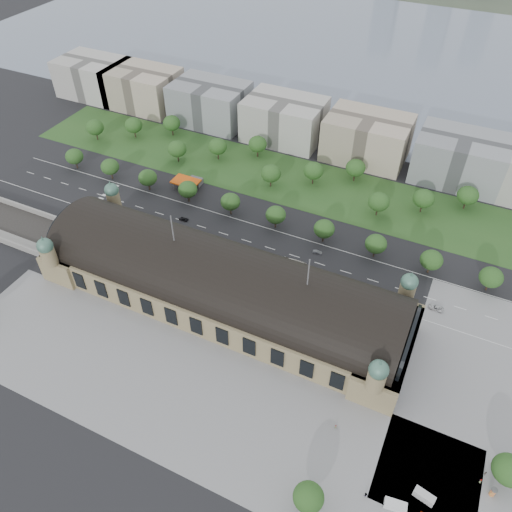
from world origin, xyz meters
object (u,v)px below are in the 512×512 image
at_px(pedestrian_4, 366,495).
at_px(bus_east, 295,263).
at_px(bus_mid, 306,275).
at_px(van_east, 423,496).
at_px(traffic_car_4, 258,259).
at_px(parked_car_3, 140,231).
at_px(parked_car_0, 98,219).
at_px(pedestrian_5, 481,481).
at_px(parked_car_1, 131,228).
at_px(advertising_column, 493,492).
at_px(parked_car_2, 168,235).
at_px(van_south, 394,505).
at_px(pedestrian_0, 336,427).
at_px(parked_car_6, 185,248).
at_px(petrol_station, 191,181).
at_px(bus_west, 225,249).
at_px(traffic_car_6, 436,308).
at_px(parked_car_4, 154,237).
at_px(parked_car_5, 152,237).
at_px(traffic_car_5, 317,252).
at_px(pedestrian_2, 485,473).
at_px(traffic_car_1, 112,193).
at_px(traffic_car_2, 184,219).
at_px(pedestrian_3, 421,512).

bearing_deg(pedestrian_4, bus_east, -82.11).
height_order(bus_mid, van_east, bus_mid).
distance_m(traffic_car_4, parked_car_3, 58.86).
height_order(parked_car_0, van_east, van_east).
bearing_deg(van_east, pedestrian_4, -142.98).
bearing_deg(van_east, pedestrian_5, 51.46).
relative_size(parked_car_1, advertising_column, 1.59).
height_order(parked_car_2, van_south, van_south).
bearing_deg(pedestrian_0, pedestrian_5, 14.65).
bearing_deg(pedestrian_4, parked_car_6, -60.45).
xyz_separation_m(petrol_station, bus_west, (40.35, -38.28, -1.27)).
height_order(petrol_station, parked_car_1, petrol_station).
distance_m(parked_car_3, advertising_column, 173.22).
relative_size(parked_car_0, advertising_column, 1.10).
xyz_separation_m(traffic_car_6, bus_east, (-60.57, -1.14, 0.68)).
bearing_deg(parked_car_4, parked_car_5, -119.22).
relative_size(parked_car_5, parked_car_6, 1.08).
bearing_deg(advertising_column, van_east, -152.27).
xyz_separation_m(bus_mid, van_south, (57.06, -76.81, -0.34)).
bearing_deg(parked_car_2, traffic_car_5, 80.10).
distance_m(parked_car_5, pedestrian_2, 161.64).
distance_m(van_east, pedestrian_0, 31.69).
height_order(bus_west, advertising_column, advertising_column).
bearing_deg(pedestrian_4, van_east, 178.06).
height_order(bus_mid, bus_east, bus_mid).
xyz_separation_m(parked_car_0, van_east, (169.61, -63.99, 0.65)).
xyz_separation_m(petrol_station, parked_car_0, (-26.09, -44.28, -2.31)).
xyz_separation_m(traffic_car_6, van_south, (3.56, -82.40, 0.49)).
relative_size(traffic_car_4, parked_car_1, 0.67).
relative_size(petrol_station, van_south, 2.12).
bearing_deg(traffic_car_1, pedestrian_4, -117.87).
height_order(parked_car_4, van_south, van_south).
distance_m(parked_car_2, bus_mid, 68.00).
relative_size(traffic_car_2, parked_car_3, 0.99).
bearing_deg(bus_mid, parked_car_6, 98.97).
bearing_deg(van_east, parked_car_0, 171.85).
height_order(traffic_car_4, van_east, van_east).
xyz_separation_m(bus_east, van_east, (71.11, -74.99, -0.22)).
xyz_separation_m(traffic_car_5, van_south, (58.01, -93.43, 0.64)).
relative_size(parked_car_6, advertising_column, 1.35).
xyz_separation_m(petrol_station, parked_car_3, (-2.36, -43.14, -2.14)).
distance_m(traffic_car_5, bus_mid, 16.67).
bearing_deg(traffic_car_1, bus_west, -99.41).
xyz_separation_m(parked_car_6, pedestrian_3, (120.87, -68.55, 0.18)).
xyz_separation_m(bus_west, bus_east, (32.05, 5.00, -0.18)).
height_order(traffic_car_2, parked_car_0, traffic_car_2).
height_order(parked_car_2, pedestrian_2, pedestrian_2).
bearing_deg(petrol_station, bus_west, -43.50).
height_order(bus_mid, advertising_column, advertising_column).
relative_size(petrol_station, traffic_car_5, 3.42).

